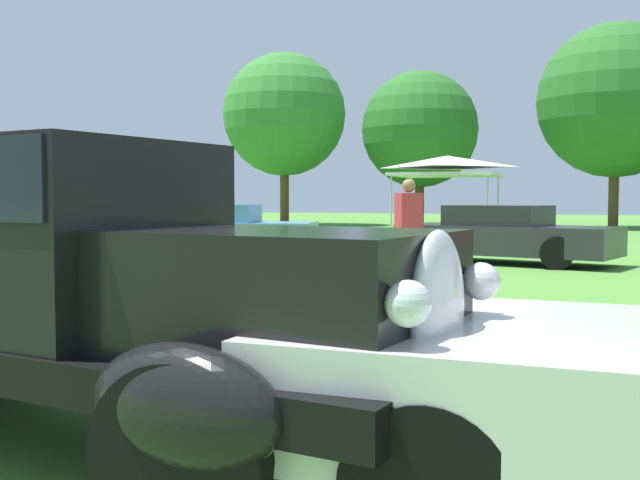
{
  "coord_description": "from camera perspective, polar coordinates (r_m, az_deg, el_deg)",
  "views": [
    {
      "loc": [
        2.93,
        -3.97,
        1.4
      ],
      "look_at": [
        0.6,
        2.81,
        1.0
      ],
      "focal_mm": 43.41,
      "sensor_mm": 36.0,
      "label": 1
    }
  ],
  "objects": [
    {
      "name": "treeline_far_left",
      "position": [
        38.81,
        -2.65,
        9.21
      ],
      "size": [
        6.07,
        6.07,
        8.51
      ],
      "color": "brown",
      "rests_on": "ground_plane"
    },
    {
      "name": "spectator_by_row",
      "position": [
        12.65,
        6.55,
        0.99
      ],
      "size": [
        0.46,
        0.45,
        1.69
      ],
      "color": "#7F7056",
      "rests_on": "ground_plane"
    },
    {
      "name": "canopy_tent_left_field",
      "position": [
        25.08,
        9.34,
        5.5
      ],
      "size": [
        3.24,
        3.24,
        2.71
      ],
      "color": "#B7B7BC",
      "rests_on": "ground_plane"
    },
    {
      "name": "show_car_skyblue",
      "position": [
        18.52,
        -7.24,
        0.71
      ],
      "size": [
        4.56,
        2.47,
        1.22
      ],
      "color": "#669EDB",
      "rests_on": "ground_plane"
    },
    {
      "name": "treeline_center",
      "position": [
        36.99,
        20.95,
        9.57
      ],
      "size": [
        6.8,
        6.8,
        9.04
      ],
      "color": "brown",
      "rests_on": "ground_plane"
    },
    {
      "name": "feature_pickup_truck",
      "position": [
        4.59,
        -17.72,
        -3.57
      ],
      "size": [
        4.75,
        2.43,
        1.7
      ],
      "color": "black",
      "rests_on": "ground_plane"
    },
    {
      "name": "show_car_charcoal",
      "position": [
        16.66,
        13.41,
        0.37
      ],
      "size": [
        4.76,
        2.89,
        1.22
      ],
      "color": "#28282D",
      "rests_on": "ground_plane"
    },
    {
      "name": "treeline_mid_left",
      "position": [
        38.1,
        7.38,
        8.08
      ],
      "size": [
        5.63,
        5.63,
        7.48
      ],
      "color": "brown",
      "rests_on": "ground_plane"
    },
    {
      "name": "show_car_teal",
      "position": [
        20.25,
        -20.56,
        0.74
      ],
      "size": [
        4.89,
        2.91,
        1.22
      ],
      "color": "teal",
      "rests_on": "ground_plane"
    },
    {
      "name": "ground_plane",
      "position": [
        5.12,
        -17.22,
        -12.77
      ],
      "size": [
        120.0,
        120.0,
        0.0
      ],
      "primitive_type": "plane",
      "color": "#4C8433"
    }
  ]
}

